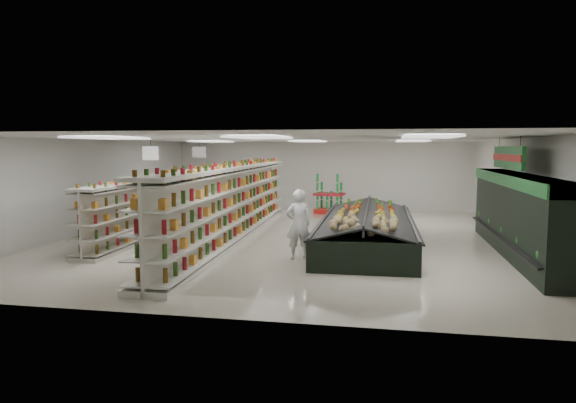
% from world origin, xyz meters
% --- Properties ---
extents(floor, '(16.00, 16.00, 0.00)m').
position_xyz_m(floor, '(0.00, 0.00, 0.00)').
color(floor, beige).
rests_on(floor, ground).
extents(ceiling, '(14.00, 16.00, 0.02)m').
position_xyz_m(ceiling, '(0.00, 0.00, 3.20)').
color(ceiling, white).
rests_on(ceiling, wall_back).
extents(wall_back, '(14.00, 0.02, 3.20)m').
position_xyz_m(wall_back, '(0.00, 8.00, 1.60)').
color(wall_back, silver).
rests_on(wall_back, floor).
extents(wall_front, '(14.00, 0.02, 3.20)m').
position_xyz_m(wall_front, '(0.00, -8.00, 1.60)').
color(wall_front, silver).
rests_on(wall_front, floor).
extents(wall_left, '(0.02, 16.00, 3.20)m').
position_xyz_m(wall_left, '(-7.00, 0.00, 1.60)').
color(wall_left, silver).
rests_on(wall_left, floor).
extents(wall_right, '(0.02, 16.00, 3.20)m').
position_xyz_m(wall_right, '(7.00, 0.00, 1.60)').
color(wall_right, silver).
rests_on(wall_right, floor).
extents(produce_wall_case, '(0.93, 8.00, 2.20)m').
position_xyz_m(produce_wall_case, '(6.53, -1.50, 1.24)').
color(produce_wall_case, black).
rests_on(produce_wall_case, floor).
extents(aisle_sign_near, '(0.52, 0.06, 0.75)m').
position_xyz_m(aisle_sign_near, '(-3.80, -2.00, 2.75)').
color(aisle_sign_near, white).
rests_on(aisle_sign_near, ceiling).
extents(aisle_sign_far, '(0.52, 0.06, 0.75)m').
position_xyz_m(aisle_sign_far, '(-3.80, 2.00, 2.75)').
color(aisle_sign_far, white).
rests_on(aisle_sign_far, ceiling).
extents(hortifruti_banner, '(0.12, 3.20, 0.95)m').
position_xyz_m(hortifruti_banner, '(6.25, -1.50, 2.65)').
color(hortifruti_banner, '#1D6D2C').
rests_on(hortifruti_banner, ceiling).
extents(gondola_left, '(1.06, 10.83, 1.87)m').
position_xyz_m(gondola_left, '(-4.65, 0.80, 0.86)').
color(gondola_left, silver).
rests_on(gondola_left, floor).
extents(gondola_center, '(1.47, 13.52, 2.34)m').
position_xyz_m(gondola_center, '(-1.78, -0.46, 1.07)').
color(gondola_center, silver).
rests_on(gondola_center, floor).
extents(produce_island, '(2.86, 7.66, 1.14)m').
position_xyz_m(produce_island, '(2.50, -0.74, 0.52)').
color(produce_island, black).
rests_on(produce_island, floor).
extents(soda_endcap, '(1.40, 1.08, 1.62)m').
position_xyz_m(soda_endcap, '(0.59, 6.45, 0.78)').
color(soda_endcap, red).
rests_on(soda_endcap, floor).
extents(shopper_main, '(0.79, 0.67, 1.84)m').
position_xyz_m(shopper_main, '(0.80, -3.07, 0.92)').
color(shopper_main, silver).
rests_on(shopper_main, floor).
extents(shopper_background, '(0.67, 0.96, 1.83)m').
position_xyz_m(shopper_background, '(-3.61, 5.00, 0.91)').
color(shopper_background, tan).
rests_on(shopper_background, floor).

